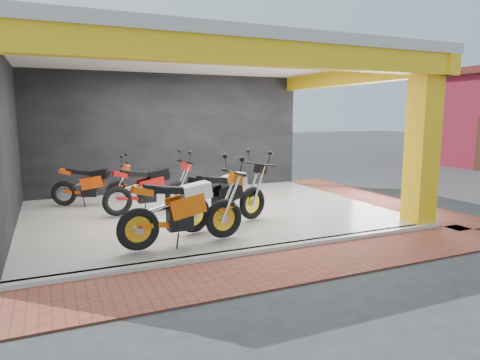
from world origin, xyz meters
The scene contains 15 objects.
ground centered at (0.00, 0.00, 0.00)m, with size 80.00×80.00×0.00m, color #2D2D30.
showroom_floor centered at (0.00, 2.00, 0.05)m, with size 8.00×6.00×0.10m, color white.
showroom_ceiling centered at (0.00, 2.00, 3.60)m, with size 8.40×6.40×0.20m, color beige.
back_wall centered at (0.00, 5.10, 1.75)m, with size 8.20×0.20×3.50m, color black.
left_wall centered at (-4.10, 2.00, 1.75)m, with size 0.20×6.20×3.50m, color black.
corner_column centered at (3.75, -0.75, 1.75)m, with size 0.50×0.50×3.50m, color yellow.
header_beam_front centered at (0.00, -1.00, 3.30)m, with size 8.40×0.30×0.40m, color yellow.
header_beam_right centered at (4.00, 2.00, 3.30)m, with size 0.30×6.40×0.40m, color yellow.
floor_kerb centered at (0.00, -1.02, 0.05)m, with size 8.00×0.20×0.10m, color white.
paver_front centered at (0.00, -1.80, 0.01)m, with size 9.00×1.40×0.03m, color #974531.
paver_right centered at (4.80, 2.00, 0.01)m, with size 1.40×7.00×0.03m, color #974531.
moto_hero centered at (-0.50, -0.31, 0.83)m, with size 2.39×0.88×1.46m, color #E15809, non-canonical shape.
moto_row_a centered at (0.58, 0.74, 0.82)m, with size 2.34×0.87×1.43m, color black, non-canonical shape.
moto_row_b centered at (-0.57, 2.38, 0.78)m, with size 2.22×0.82×1.36m, color red, non-canonical shape.
moto_row_d centered at (-1.80, 3.41, 0.72)m, with size 2.02×0.75×1.23m, color #F4480A, non-canonical shape.
Camera 1 is at (-3.27, -7.27, 2.35)m, focal length 32.00 mm.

